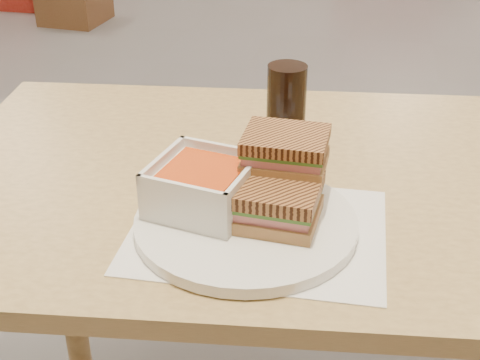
% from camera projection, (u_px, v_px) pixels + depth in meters
% --- Properties ---
extents(main_table, '(1.28, 0.84, 0.75)m').
position_uv_depth(main_table, '(313.00, 237.00, 1.09)').
color(main_table, tan).
rests_on(main_table, ground).
extents(tray_liner, '(0.35, 0.27, 0.00)m').
position_uv_depth(tray_liner, '(258.00, 230.00, 0.90)').
color(tray_liner, white).
rests_on(tray_liner, main_table).
extents(plate, '(0.30, 0.30, 0.02)m').
position_uv_depth(plate, '(246.00, 223.00, 0.90)').
color(plate, white).
rests_on(plate, tray_liner).
extents(soup_bowl, '(0.15, 0.15, 0.07)m').
position_uv_depth(soup_bowl, '(203.00, 188.00, 0.91)').
color(soup_bowl, white).
rests_on(soup_bowl, plate).
extents(panini_lower, '(0.13, 0.11, 0.06)m').
position_uv_depth(panini_lower, '(271.00, 201.00, 0.88)').
color(panini_lower, '#A4814B').
rests_on(panini_lower, plate).
extents(panini_upper, '(0.11, 0.10, 0.05)m').
position_uv_depth(panini_upper, '(285.00, 150.00, 0.91)').
color(panini_upper, '#A4814B').
rests_on(panini_upper, panini_lower).
extents(cola_glass, '(0.06, 0.06, 0.14)m').
position_uv_depth(cola_glass, '(286.00, 106.00, 1.10)').
color(cola_glass, black).
rests_on(cola_glass, main_table).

